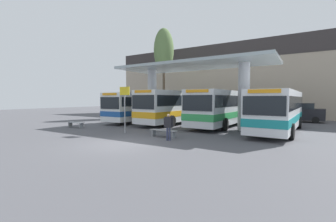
# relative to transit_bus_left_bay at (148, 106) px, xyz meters

# --- Properties ---
(ground_plane) EXTENTS (100.00, 100.00, 0.00)m
(ground_plane) POSITION_rel_transit_bus_left_bay_xyz_m (6.77, -11.64, -1.73)
(ground_plane) COLOR #4C4C51
(townhouse_backdrop) EXTENTS (40.00, 0.58, 10.37)m
(townhouse_backdrop) POSITION_rel_transit_bus_left_bay_xyz_m (6.77, 11.01, 4.30)
(townhouse_backdrop) COLOR tan
(townhouse_backdrop) RESTS_ON ground_plane
(station_canopy) EXTENTS (13.95, 5.39, 5.59)m
(station_canopy) POSITION_rel_transit_bus_left_bay_xyz_m (6.77, -2.40, 2.86)
(station_canopy) COLOR silver
(station_canopy) RESTS_ON ground_plane
(transit_bus_left_bay) EXTENTS (2.94, 12.19, 3.07)m
(transit_bus_left_bay) POSITION_rel_transit_bus_left_bay_xyz_m (0.00, 0.00, 0.00)
(transit_bus_left_bay) COLOR white
(transit_bus_left_bay) RESTS_ON ground_plane
(transit_bus_center_bay) EXTENTS (3.19, 12.47, 3.26)m
(transit_bus_center_bay) POSITION_rel_transit_bus_left_bay_xyz_m (4.31, 0.07, 0.09)
(transit_bus_center_bay) COLOR silver
(transit_bus_center_bay) RESTS_ON ground_plane
(transit_bus_right_bay) EXTENTS (3.12, 12.19, 3.21)m
(transit_bus_right_bay) POSITION_rel_transit_bus_left_bay_xyz_m (8.95, 0.24, 0.07)
(transit_bus_right_bay) COLOR silver
(transit_bus_right_bay) RESTS_ON ground_plane
(transit_bus_far_right_bay) EXTENTS (3.06, 10.77, 3.08)m
(transit_bus_far_right_bay) POSITION_rel_transit_bus_left_bay_xyz_m (13.66, -1.78, -0.00)
(transit_bus_far_right_bay) COLOR silver
(transit_bus_far_right_bay) RESTS_ON ground_plane
(waiting_bench_near_pillar) EXTENTS (1.93, 0.44, 0.46)m
(waiting_bench_near_pillar) POSITION_rel_transit_bus_left_bay_xyz_m (7.57, -8.41, -1.38)
(waiting_bench_near_pillar) COLOR gray
(waiting_bench_near_pillar) RESTS_ON ground_plane
(waiting_bench_mid_platform) EXTENTS (1.94, 0.44, 0.46)m
(waiting_bench_mid_platform) POSITION_rel_transit_bus_left_bay_xyz_m (-1.55, -8.41, -1.38)
(waiting_bench_mid_platform) COLOR gray
(waiting_bench_mid_platform) RESTS_ON ground_plane
(info_sign_platform) EXTENTS (0.90, 0.09, 3.38)m
(info_sign_platform) POSITION_rel_transit_bus_left_bay_xyz_m (4.23, -8.44, 0.65)
(info_sign_platform) COLOR gray
(info_sign_platform) RESTS_ON ground_plane
(pedestrian_waiting) EXTENTS (0.59, 0.33, 1.61)m
(pedestrian_waiting) POSITION_rel_transit_bus_left_bay_xyz_m (8.50, -9.28, -0.75)
(pedestrian_waiting) COLOR #333856
(pedestrian_waiting) RESTS_ON ground_plane
(poplar_tree_behind_left) EXTENTS (2.75, 2.75, 12.15)m
(poplar_tree_behind_left) POSITION_rel_transit_bus_left_bay_xyz_m (-1.44, 5.51, 7.30)
(poplar_tree_behind_left) COLOR #473A2B
(poplar_tree_behind_left) RESTS_ON ground_plane
(parked_car_street) EXTENTS (4.46, 2.15, 2.04)m
(parked_car_street) POSITION_rel_transit_bus_left_bay_xyz_m (14.99, 7.52, -0.73)
(parked_car_street) COLOR black
(parked_car_street) RESTS_ON ground_plane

